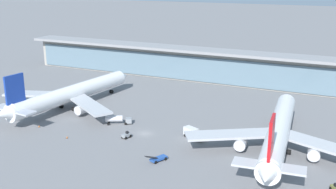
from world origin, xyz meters
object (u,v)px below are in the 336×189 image
object	(u,v)px
airliner_centre_stand	(279,132)
service_truck_near_nose_grey	(126,135)
service_truck_under_wing_blue	(158,158)
safety_cone_bravo	(67,137)
service_truck_by_tail_grey	(117,119)
service_truck_on_taxiway_olive	(193,133)
service_truck_mid_apron_olive	(336,189)
airliner_left_stand	(70,94)
safety_cone_alpha	(39,126)

from	to	relation	value
airliner_centre_stand	service_truck_near_nose_grey	xyz separation A→B (m)	(-43.17, -9.91, -4.67)
service_truck_under_wing_blue	safety_cone_bravo	xyz separation A→B (m)	(-32.06, 2.71, -0.49)
service_truck_by_tail_grey	service_truck_on_taxiway_olive	distance (m)	27.21
service_truck_near_nose_grey	service_truck_mid_apron_olive	size ratio (longest dim) A/B	0.97
service_truck_under_wing_blue	service_truck_mid_apron_olive	distance (m)	43.94
service_truck_mid_apron_olive	airliner_centre_stand	bearing A→B (deg)	132.87
service_truck_mid_apron_olive	service_truck_near_nose_grey	bearing A→B (deg)	172.47
service_truck_under_wing_blue	service_truck_mid_apron_olive	xyz separation A→B (m)	(43.87, 2.63, 0.07)
service_truck_on_taxiway_olive	service_truck_mid_apron_olive	bearing A→B (deg)	-21.41
airliner_left_stand	safety_cone_alpha	bearing A→B (deg)	-81.90
safety_cone_bravo	service_truck_on_taxiway_olive	bearing A→B (deg)	25.08
airliner_centre_stand	safety_cone_alpha	size ratio (longest dim) A/B	94.55
service_truck_near_nose_grey	service_truck_under_wing_blue	size ratio (longest dim) A/B	0.48
service_truck_under_wing_blue	safety_cone_bravo	world-z (taller)	service_truck_under_wing_blue
service_truck_by_tail_grey	service_truck_mid_apron_olive	bearing A→B (deg)	-14.04
service_truck_near_nose_grey	service_truck_on_taxiway_olive	distance (m)	20.13
service_truck_near_nose_grey	service_truck_by_tail_grey	xyz separation A→B (m)	(-8.90, 9.26, 0.83)
safety_cone_alpha	airliner_centre_stand	bearing A→B (deg)	10.72
service_truck_by_tail_grey	safety_cone_bravo	bearing A→B (deg)	-113.23
airliner_left_stand	service_truck_near_nose_grey	bearing A→B (deg)	-25.81
service_truck_mid_apron_olive	safety_cone_bravo	size ratio (longest dim) A/B	4.73
service_truck_near_nose_grey	safety_cone_alpha	world-z (taller)	service_truck_near_nose_grey
service_truck_under_wing_blue	service_truck_by_tail_grey	world-z (taller)	service_truck_by_tail_grey
service_truck_on_taxiway_olive	safety_cone_bravo	bearing A→B (deg)	-154.92
service_truck_mid_apron_olive	safety_cone_bravo	world-z (taller)	service_truck_mid_apron_olive
service_truck_near_nose_grey	service_truck_under_wing_blue	world-z (taller)	service_truck_under_wing_blue
airliner_left_stand	airliner_centre_stand	xyz separation A→B (m)	(76.49, -6.20, 0.00)
airliner_centre_stand	service_truck_on_taxiway_olive	world-z (taller)	airliner_centre_stand
service_truck_by_tail_grey	safety_cone_alpha	distance (m)	25.36
airliner_centre_stand	safety_cone_alpha	xyz separation A→B (m)	(-73.62, -13.94, -5.23)
service_truck_mid_apron_olive	airliner_left_stand	bearing A→B (deg)	165.53
airliner_left_stand	airliner_centre_stand	world-z (taller)	same
airliner_left_stand	service_truck_mid_apron_olive	size ratio (longest dim) A/B	19.99
service_truck_by_tail_grey	airliner_left_stand	bearing A→B (deg)	164.32
safety_cone_alpha	safety_cone_bravo	world-z (taller)	same
safety_cone_bravo	service_truck_under_wing_blue	bearing A→B (deg)	-4.83
service_truck_by_tail_grey	service_truck_on_taxiway_olive	world-z (taller)	service_truck_on_taxiway_olive
airliner_left_stand	service_truck_mid_apron_olive	xyz separation A→B (m)	(93.02, -24.01, -4.67)
airliner_centre_stand	service_truck_by_tail_grey	distance (m)	52.21
airliner_left_stand	service_truck_on_taxiway_olive	distance (m)	52.34
service_truck_under_wing_blue	safety_cone_alpha	distance (m)	46.74
airliner_centre_stand	safety_cone_bravo	xyz separation A→B (m)	(-59.40, -17.73, -5.23)
service_truck_near_nose_grey	safety_cone_alpha	bearing A→B (deg)	-172.47
service_truck_under_wing_blue	service_truck_on_taxiway_olive	world-z (taller)	service_truck_on_taxiway_olive
service_truck_near_nose_grey	safety_cone_bravo	xyz separation A→B (m)	(-16.22, -7.82, -0.56)
safety_cone_bravo	airliner_centre_stand	bearing A→B (deg)	16.62
airliner_left_stand	safety_cone_bravo	world-z (taller)	airliner_left_stand
airliner_centre_stand	service_truck_near_nose_grey	size ratio (longest dim) A/B	20.61
service_truck_under_wing_blue	service_truck_by_tail_grey	size ratio (longest dim) A/B	0.78
airliner_centre_stand	service_truck_near_nose_grey	world-z (taller)	airliner_centre_stand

